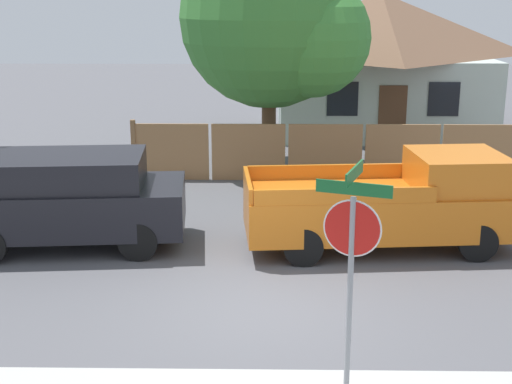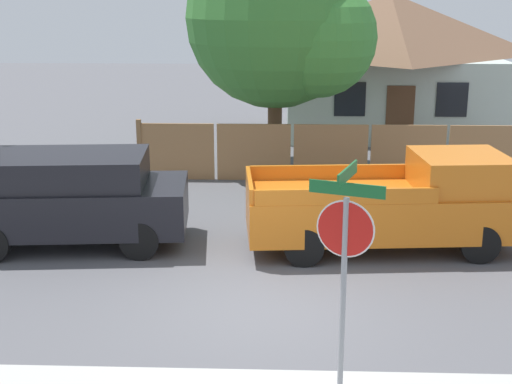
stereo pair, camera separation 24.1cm
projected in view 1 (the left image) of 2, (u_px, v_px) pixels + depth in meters
The scene contains 7 objects.
ground_plane at pixel (258, 306), 11.48m from camera, with size 80.00×80.00×0.00m, color #56565B.
wooden_fence at pixel (363, 153), 18.95m from camera, with size 12.38×0.12×1.62m.
house at pixel (379, 59), 25.89m from camera, with size 7.79×7.29×4.86m.
oak_tree at pixel (278, 22), 19.22m from camera, with size 5.17×4.92×6.68m.
red_suv at pixel (68, 197), 13.96m from camera, with size 4.62×2.39×1.85m.
orange_pickup at pixel (394, 203), 13.91m from camera, with size 5.46×2.38×1.88m.
stop_sign at pixel (352, 249), 8.23m from camera, with size 0.84×0.76×3.00m.
Camera 1 is at (0.14, -10.55, 4.89)m, focal length 50.00 mm.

